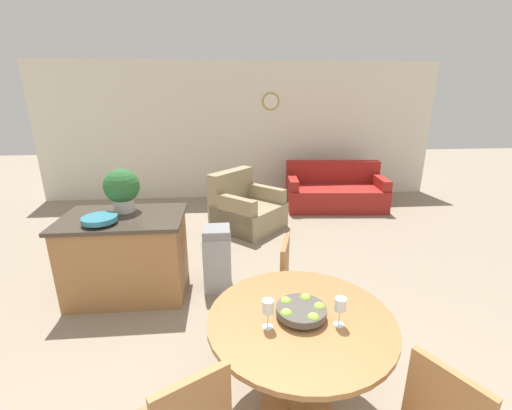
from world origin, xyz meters
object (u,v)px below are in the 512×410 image
wine_glass_left (268,308)px  trash_bin (217,259)px  fruit_bowl (301,310)px  wine_glass_right (340,306)px  kitchen_island (127,255)px  potted_plant (122,188)px  dining_table (300,341)px  dining_chair_far_side (297,285)px  armchair (246,209)px  couch (335,192)px  teal_bowl (100,219)px

wine_glass_left → trash_bin: size_ratio=0.26×
fruit_bowl → wine_glass_right: 0.25m
kitchen_island → potted_plant: 0.72m
wine_glass_left → wine_glass_right: bearing=-2.3°
dining_table → dining_chair_far_side: (0.15, 0.81, -0.09)m
kitchen_island → armchair: (1.38, 1.82, -0.15)m
dining_chair_far_side → wine_glass_right: bearing=19.6°
dining_table → armchair: (-0.15, 3.47, -0.30)m
kitchen_island → armchair: armchair is taller
dining_table → wine_glass_left: wine_glass_left is taller
kitchen_island → couch: (3.15, 2.72, -0.16)m
potted_plant → couch: bearing=38.9°
couch → dining_table: bearing=-105.5°
kitchen_island → dining_table: bearing=-47.2°
dining_table → potted_plant: size_ratio=2.52×
dining_table → dining_chair_far_side: bearing=79.2°
dining_chair_far_side → kitchen_island: bearing=-100.8°
wine_glass_left → kitchen_island: 2.22m
dining_chair_far_side → wine_glass_right: 0.99m
dining_chair_far_side → trash_bin: bearing=-123.8°
wine_glass_left → trash_bin: 1.85m
kitchen_island → dining_chair_far_side: bearing=-26.7°
wine_glass_right → couch: wine_glass_right is taller
trash_bin → wine_glass_left: bearing=-78.7°
kitchen_island → trash_bin: 0.97m
dining_table → armchair: 3.49m
wine_glass_left → couch: wine_glass_left is taller
wine_glass_right → trash_bin: (-0.78, 1.75, -0.55)m
couch → armchair: bearing=-148.3°
wine_glass_left → trash_bin: wine_glass_left is taller
fruit_bowl → potted_plant: potted_plant is taller
dining_table → couch: bearing=69.7°
teal_bowl → couch: teal_bowl is taller
wine_glass_right → teal_bowl: teal_bowl is taller
dining_table → dining_chair_far_side: size_ratio=1.29×
wine_glass_right → couch: (1.41, 4.46, -0.62)m
dining_chair_far_side → potted_plant: bearing=-104.8°
potted_plant → dining_table: bearing=-49.6°
wine_glass_right → trash_bin: size_ratio=0.26×
teal_bowl → wine_glass_left: bearing=-46.3°
dining_table → wine_glass_right: 0.39m
dining_chair_far_side → couch: dining_chair_far_side is taller
dining_table → dining_chair_far_side: 0.83m
wine_glass_right → couch: size_ratio=0.10×
wine_glass_right → armchair: (-0.36, 3.57, -0.61)m
wine_glass_right → teal_bowl: 2.45m
teal_bowl → wine_glass_right: bearing=-39.3°
dining_table → potted_plant: bearing=130.4°
potted_plant → wine_glass_left: bearing=-55.0°
fruit_bowl → wine_glass_right: bearing=-24.4°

